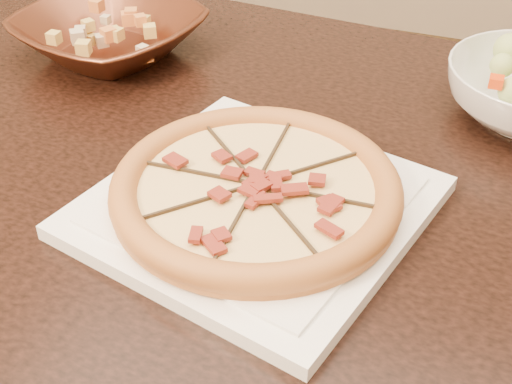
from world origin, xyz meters
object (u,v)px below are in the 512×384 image
Objects in this scene: dining_table at (206,205)px; pizza at (256,189)px; plate at (256,206)px; bronze_bowl at (110,35)px.

dining_table is 0.22m from pizza.
bronze_bowl reaches higher than plate.
dining_table is at bearing 133.97° from plate.
bronze_bowl is at bearing 139.60° from plate.
plate is 0.45m from bronze_bowl.
bronze_bowl is (-0.23, 0.17, 0.14)m from dining_table.
bronze_bowl is (-0.34, 0.29, 0.02)m from plate.
bronze_bowl reaches higher than dining_table.
bronze_bowl is at bearing 139.60° from pizza.
pizza is at bearing -46.03° from dining_table.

